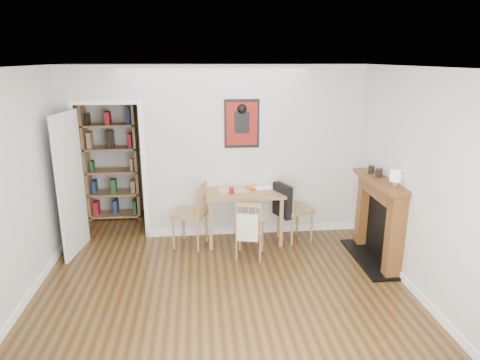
{
  "coord_description": "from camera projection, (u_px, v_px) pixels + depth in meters",
  "views": [
    {
      "loc": [
        -0.26,
        -4.93,
        2.7
      ],
      "look_at": [
        0.3,
        0.6,
        1.1
      ],
      "focal_mm": 32.0,
      "sensor_mm": 36.0,
      "label": 1
    }
  ],
  "objects": [
    {
      "name": "orange_fruit",
      "position": [
        253.0,
        187.0,
        6.41
      ],
      "size": [
        0.08,
        0.08,
        0.08
      ],
      "primitive_type": "sphere",
      "color": "orange",
      "rests_on": "dining_table"
    },
    {
      "name": "notebook",
      "position": [
        264.0,
        188.0,
        6.48
      ],
      "size": [
        0.32,
        0.26,
        0.01
      ],
      "primitive_type": "cube",
      "rotation": [
        0.0,
        0.0,
        0.23
      ],
      "color": "white",
      "rests_on": "dining_table"
    },
    {
      "name": "chair_left",
      "position": [
        190.0,
        215.0,
        6.24
      ],
      "size": [
        0.62,
        0.62,
        0.96
      ],
      "color": "#A2864B",
      "rests_on": "ground"
    },
    {
      "name": "placemat",
      "position": [
        232.0,
        190.0,
        6.38
      ],
      "size": [
        0.45,
        0.36,
        0.0
      ],
      "primitive_type": "cube",
      "rotation": [
        0.0,
        0.0,
        0.15
      ],
      "color": "beige",
      "rests_on": "dining_table"
    },
    {
      "name": "chair_front",
      "position": [
        250.0,
        228.0,
        5.9
      ],
      "size": [
        0.51,
        0.55,
        0.84
      ],
      "color": "#A2864B",
      "rests_on": "ground"
    },
    {
      "name": "chair_right",
      "position": [
        294.0,
        209.0,
        6.44
      ],
      "size": [
        0.66,
        0.62,
        0.94
      ],
      "color": "#A2864B",
      "rests_on": "ground"
    },
    {
      "name": "room_shell",
      "position": [
        222.0,
        154.0,
        6.42
      ],
      "size": [
        5.2,
        5.2,
        5.2
      ],
      "color": "silver",
      "rests_on": "ground"
    },
    {
      "name": "dining_table",
      "position": [
        244.0,
        197.0,
        6.39
      ],
      "size": [
        1.15,
        0.73,
        0.79
      ],
      "color": "#9D7149",
      "rests_on": "ground"
    },
    {
      "name": "ceramic_jar_a",
      "position": [
        379.0,
        173.0,
        5.7
      ],
      "size": [
        0.09,
        0.09,
        0.11
      ],
      "primitive_type": "cylinder",
      "color": "black",
      "rests_on": "fireplace"
    },
    {
      "name": "red_glass",
      "position": [
        232.0,
        191.0,
        6.2
      ],
      "size": [
        0.08,
        0.08,
        0.1
      ],
      "primitive_type": "cylinder",
      "color": "maroon",
      "rests_on": "dining_table"
    },
    {
      "name": "ground",
      "position": [
        221.0,
        275.0,
        5.49
      ],
      "size": [
        5.2,
        5.2,
        0.0
      ],
      "primitive_type": "plane",
      "color": "#553C1B",
      "rests_on": "ground"
    },
    {
      "name": "mantel_lamp",
      "position": [
        395.0,
        177.0,
        5.22
      ],
      "size": [
        0.14,
        0.14,
        0.21
      ],
      "color": "silver",
      "rests_on": "fireplace"
    },
    {
      "name": "fireplace",
      "position": [
        380.0,
        218.0,
        5.76
      ],
      "size": [
        0.45,
        1.25,
        1.16
      ],
      "color": "brown",
      "rests_on": "ground"
    },
    {
      "name": "ceramic_jar_b",
      "position": [
        371.0,
        169.0,
        5.88
      ],
      "size": [
        0.09,
        0.09,
        0.11
      ],
      "primitive_type": "cylinder",
      "color": "black",
      "rests_on": "fireplace"
    },
    {
      "name": "bookshelf",
      "position": [
        112.0,
        160.0,
        7.23
      ],
      "size": [
        0.87,
        0.35,
        2.08
      ],
      "color": "#9D7149",
      "rests_on": "ground"
    }
  ]
}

